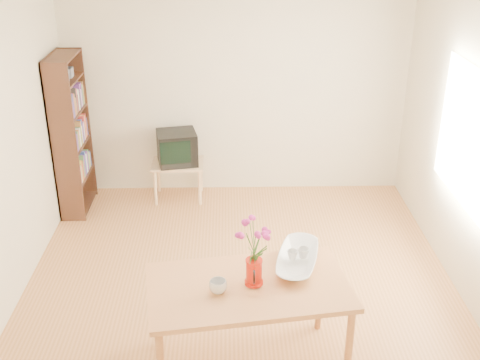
{
  "coord_description": "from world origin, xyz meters",
  "views": [
    {
      "loc": [
        -0.1,
        -4.57,
        3.25
      ],
      "look_at": [
        0.0,
        0.3,
        1.0
      ],
      "focal_mm": 45.0,
      "sensor_mm": 36.0,
      "label": 1
    }
  ],
  "objects_px": {
    "table": "(248,294)",
    "bowl": "(298,239)",
    "television": "(177,147)",
    "mug": "(218,287)",
    "pitcher": "(254,273)"
  },
  "relations": [
    {
      "from": "mug",
      "to": "bowl",
      "type": "relative_size",
      "value": 0.29
    },
    {
      "from": "table",
      "to": "pitcher",
      "type": "xyz_separation_m",
      "value": [
        0.04,
        0.02,
        0.17
      ]
    },
    {
      "from": "bowl",
      "to": "television",
      "type": "bearing_deg",
      "value": 112.83
    },
    {
      "from": "table",
      "to": "mug",
      "type": "distance_m",
      "value": 0.27
    },
    {
      "from": "television",
      "to": "bowl",
      "type": "bearing_deg",
      "value": -78.4
    },
    {
      "from": "table",
      "to": "mug",
      "type": "xyz_separation_m",
      "value": [
        -0.22,
        -0.09,
        0.13
      ]
    },
    {
      "from": "table",
      "to": "bowl",
      "type": "distance_m",
      "value": 0.56
    },
    {
      "from": "television",
      "to": "mug",
      "type": "bearing_deg",
      "value": -91.54
    },
    {
      "from": "mug",
      "to": "television",
      "type": "relative_size",
      "value": 0.25
    },
    {
      "from": "bowl",
      "to": "table",
      "type": "bearing_deg",
      "value": -143.39
    },
    {
      "from": "table",
      "to": "television",
      "type": "distance_m",
      "value": 3.03
    },
    {
      "from": "pitcher",
      "to": "television",
      "type": "relative_size",
      "value": 0.41
    },
    {
      "from": "television",
      "to": "table",
      "type": "bearing_deg",
      "value": -87.22
    },
    {
      "from": "mug",
      "to": "television",
      "type": "height_order",
      "value": "mug"
    },
    {
      "from": "mug",
      "to": "table",
      "type": "bearing_deg",
      "value": -170.05
    }
  ]
}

